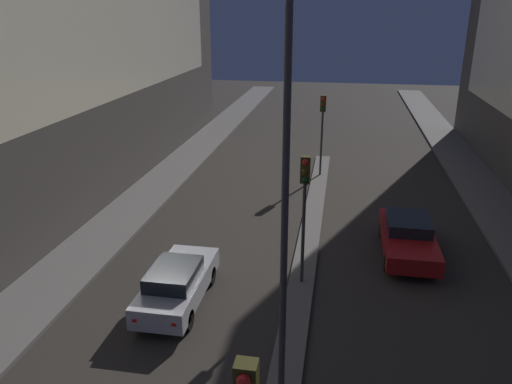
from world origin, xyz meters
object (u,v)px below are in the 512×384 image
at_px(car_left_lane, 177,283).
at_px(car_right_lane, 408,236).
at_px(traffic_light_far, 323,117).
at_px(street_lamp, 287,114).
at_px(traffic_light_mid, 305,192).

bearing_deg(car_left_lane, car_right_lane, 32.67).
relative_size(traffic_light_far, car_left_lane, 1.05).
distance_m(car_left_lane, car_right_lane, 9.33).
distance_m(traffic_light_far, car_right_lane, 10.34).
relative_size(street_lamp, car_right_lane, 2.08).
bearing_deg(traffic_light_mid, traffic_light_far, 90.00).
relative_size(traffic_light_mid, car_left_lane, 1.05).
relative_size(traffic_light_mid, car_right_lane, 0.96).
bearing_deg(car_left_lane, street_lamp, -44.73).
xyz_separation_m(car_left_lane, car_right_lane, (7.85, 5.04, -0.01)).
xyz_separation_m(traffic_light_far, street_lamp, (0.00, -18.09, 3.74)).
xyz_separation_m(traffic_light_far, car_left_lane, (-3.93, -14.20, -2.75)).
xyz_separation_m(street_lamp, car_left_lane, (-3.93, 3.89, -6.49)).
height_order(car_left_lane, car_right_lane, car_left_lane).
xyz_separation_m(traffic_light_mid, traffic_light_far, (0.00, 12.30, 0.00)).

